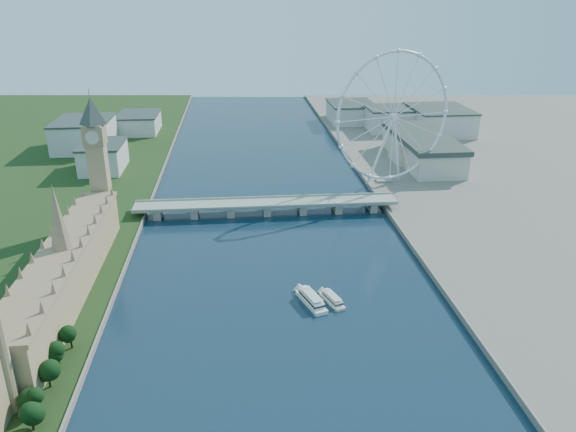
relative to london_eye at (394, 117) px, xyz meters
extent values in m
cube|color=tan|center=(-247.98, -185.08, -50.52)|extent=(24.00, 200.00, 28.00)
cone|color=#937A59|center=(-247.98, -185.08, -14.52)|extent=(12.00, 12.00, 40.00)
cube|color=tan|center=(-247.98, -77.08, -24.52)|extent=(13.00, 13.00, 80.00)
cube|color=#937A59|center=(-247.98, -77.08, 7.48)|extent=(15.00, 15.00, 14.00)
pyramid|color=#2D3833|center=(-247.98, -77.08, 35.48)|extent=(20.02, 20.02, 20.00)
cube|color=gray|center=(-119.98, -55.08, -59.02)|extent=(220.00, 22.00, 2.00)
cube|color=gray|center=(-209.98, -55.08, -63.77)|extent=(6.00, 20.00, 7.50)
cube|color=gray|center=(-179.98, -55.08, -63.77)|extent=(6.00, 20.00, 7.50)
cube|color=gray|center=(-149.98, -55.08, -63.77)|extent=(6.00, 20.00, 7.50)
cube|color=gray|center=(-119.98, -55.08, -63.77)|extent=(6.00, 20.00, 7.50)
cube|color=gray|center=(-89.98, -55.08, -63.77)|extent=(6.00, 20.00, 7.50)
cube|color=gray|center=(-59.98, -55.08, -63.77)|extent=(6.00, 20.00, 7.50)
cube|color=gray|center=(-29.98, -55.08, -63.77)|extent=(6.00, 20.00, 7.50)
torus|color=silver|center=(0.02, -0.08, 0.48)|extent=(113.60, 39.12, 118.60)
cylinder|color=silver|center=(0.02, -0.08, 0.48)|extent=(7.25, 6.61, 6.00)
cube|color=gray|center=(-2.98, 9.92, -63.52)|extent=(14.00, 10.00, 2.00)
cube|color=beige|center=(-279.98, 74.92, -51.52)|extent=(40.00, 60.00, 26.00)
cube|color=beige|center=(-319.98, 164.92, -48.52)|extent=(60.00, 80.00, 32.00)
cube|color=beige|center=(-269.98, 244.92, -53.52)|extent=(50.00, 70.00, 22.00)
cube|color=beige|center=(60.02, 224.92, -50.52)|extent=(60.00, 60.00, 28.00)
cube|color=beige|center=(120.02, 204.92, -49.52)|extent=(70.00, 90.00, 30.00)
cube|color=beige|center=(20.02, 284.92, -52.52)|extent=(60.00, 80.00, 24.00)
camera|label=1|loc=(-143.14, -496.21, 105.80)|focal=35.00mm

